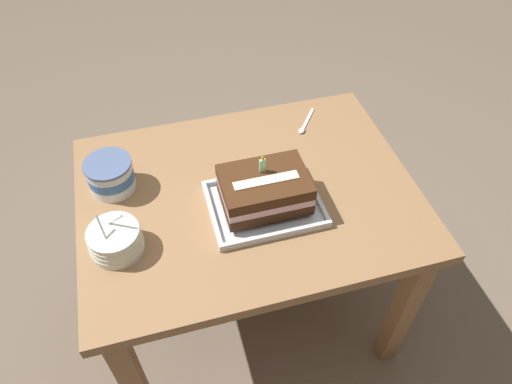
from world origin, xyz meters
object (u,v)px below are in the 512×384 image
object	(u,v)px
foil_tray	(264,205)
serving_spoon_near_tray	(304,126)
birthday_cake	(265,189)
ice_cream_tub	(111,175)
bowl_stack	(115,240)

from	to	relation	value
foil_tray	serving_spoon_near_tray	world-z (taller)	foil_tray
foil_tray	birthday_cake	bearing A→B (deg)	-90.00
birthday_cake	ice_cream_tub	size ratio (longest dim) A/B	1.74
birthday_cake	serving_spoon_near_tray	distance (m)	0.39
bowl_stack	serving_spoon_near_tray	size ratio (longest dim) A/B	1.14
ice_cream_tub	bowl_stack	bearing A→B (deg)	-91.52
birthday_cake	bowl_stack	xyz separation A→B (m)	(-0.42, -0.04, -0.04)
foil_tray	serving_spoon_near_tray	xyz separation A→B (m)	(0.23, 0.30, -0.00)
foil_tray	ice_cream_tub	world-z (taller)	ice_cream_tub
foil_tray	ice_cream_tub	distance (m)	0.46
foil_tray	bowl_stack	xyz separation A→B (m)	(-0.42, -0.04, 0.03)
foil_tray	bowl_stack	world-z (taller)	bowl_stack
foil_tray	bowl_stack	distance (m)	0.42
birthday_cake	serving_spoon_near_tray	xyz separation A→B (m)	(0.23, 0.30, -0.07)
foil_tray	ice_cream_tub	xyz separation A→B (m)	(-0.41, 0.19, 0.04)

